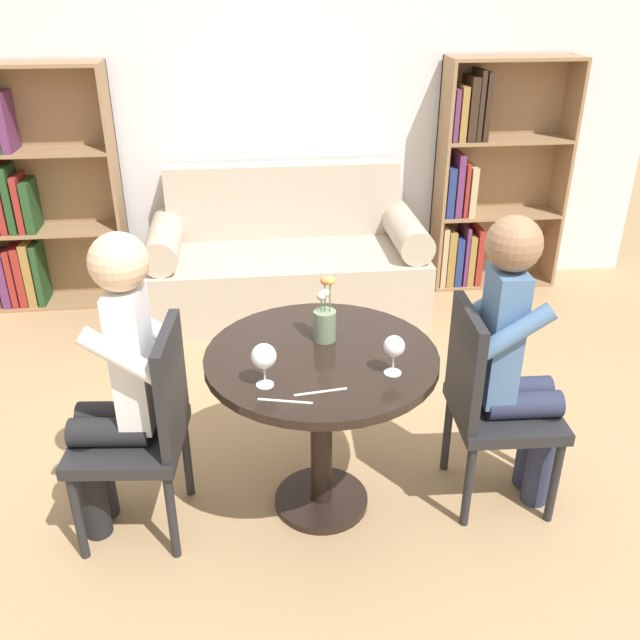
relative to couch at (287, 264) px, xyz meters
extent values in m
plane|color=tan|center=(0.00, -1.97, -0.31)|extent=(16.00, 16.00, 0.00)
cube|color=silver|center=(0.00, 0.42, 1.04)|extent=(5.20, 0.05, 2.70)
cylinder|color=black|center=(0.00, -1.97, 0.41)|extent=(0.90, 0.90, 0.03)
cylinder|color=black|center=(0.00, -1.97, 0.06)|extent=(0.09, 0.09, 0.68)
cylinder|color=black|center=(0.00, -1.97, -0.30)|extent=(0.40, 0.40, 0.03)
cube|color=#B7A893|center=(0.00, -0.05, -0.10)|extent=(1.79, 0.80, 0.42)
cube|color=#B7A893|center=(0.00, 0.27, 0.36)|extent=(1.57, 0.16, 0.50)
cylinder|color=#B7A893|center=(-0.79, -0.05, 0.22)|extent=(0.22, 0.72, 0.22)
cylinder|color=#B7A893|center=(0.79, -0.05, 0.22)|extent=(0.22, 0.72, 0.22)
cube|color=#93704C|center=(-1.52, 0.37, 0.48)|extent=(0.89, 0.02, 1.58)
cube|color=#93704C|center=(-1.08, 0.24, 0.48)|extent=(0.02, 0.28, 1.58)
cube|color=#93704C|center=(-1.52, 0.24, -0.30)|extent=(0.84, 0.28, 0.02)
cube|color=#93704C|center=(-1.52, 0.24, 0.22)|extent=(0.84, 0.28, 0.02)
cube|color=#93704C|center=(-1.52, 0.24, 0.74)|extent=(0.84, 0.28, 0.02)
cube|color=#93704C|center=(-1.52, 0.24, 1.26)|extent=(0.84, 0.28, 0.02)
cube|color=#602D5B|center=(-1.90, 0.23, -0.10)|extent=(0.05, 0.23, 0.37)
cube|color=maroon|center=(-1.84, 0.23, -0.09)|extent=(0.04, 0.23, 0.40)
cube|color=maroon|center=(-1.78, 0.23, -0.08)|extent=(0.05, 0.23, 0.41)
cube|color=olive|center=(-1.72, 0.23, -0.07)|extent=(0.05, 0.23, 0.44)
cube|color=#234723|center=(-1.67, 0.23, -0.07)|extent=(0.04, 0.23, 0.43)
cube|color=maroon|center=(-1.81, 0.23, 0.45)|extent=(0.04, 0.23, 0.44)
cube|color=#234723|center=(-1.75, 0.23, 0.45)|extent=(0.04, 0.23, 0.43)
cube|color=maroon|center=(-1.70, 0.23, 0.41)|extent=(0.04, 0.23, 0.37)
cube|color=#234723|center=(-1.64, 0.23, 0.40)|extent=(0.05, 0.23, 0.33)
cube|color=#602D5B|center=(-1.69, 0.23, 0.93)|extent=(0.05, 0.23, 0.36)
cube|color=#93704C|center=(1.52, 0.37, 0.48)|extent=(0.89, 0.02, 1.58)
cube|color=#93704C|center=(1.08, 0.24, 0.48)|extent=(0.02, 0.28, 1.58)
cube|color=#93704C|center=(1.95, 0.24, 0.48)|extent=(0.02, 0.28, 1.58)
cube|color=#93704C|center=(1.52, 0.24, -0.30)|extent=(0.84, 0.28, 0.02)
cube|color=#93704C|center=(1.52, 0.24, 0.22)|extent=(0.84, 0.28, 0.02)
cube|color=#93704C|center=(1.52, 0.24, 0.74)|extent=(0.84, 0.28, 0.02)
cube|color=#93704C|center=(1.52, 0.24, 1.26)|extent=(0.84, 0.28, 0.02)
cube|color=tan|center=(1.13, 0.23, -0.07)|extent=(0.04, 0.23, 0.44)
cube|color=olive|center=(1.18, 0.23, -0.08)|extent=(0.05, 0.23, 0.41)
cube|color=navy|center=(1.24, 0.23, -0.11)|extent=(0.05, 0.23, 0.36)
cube|color=#602D5B|center=(1.29, 0.23, -0.07)|extent=(0.03, 0.23, 0.44)
cube|color=olive|center=(1.33, 0.23, -0.10)|extent=(0.05, 0.23, 0.37)
cube|color=maroon|center=(1.39, 0.23, -0.08)|extent=(0.04, 0.23, 0.41)
cube|color=navy|center=(1.14, 0.23, 0.40)|extent=(0.05, 0.23, 0.34)
cube|color=#602D5B|center=(1.20, 0.23, 0.45)|extent=(0.04, 0.23, 0.43)
cube|color=maroon|center=(1.24, 0.23, 0.41)|extent=(0.03, 0.23, 0.37)
cube|color=tan|center=(1.29, 0.23, 0.40)|extent=(0.05, 0.23, 0.34)
cube|color=#602D5B|center=(1.13, 0.23, 0.91)|extent=(0.03, 0.23, 0.33)
cube|color=olive|center=(1.17, 0.23, 0.92)|extent=(0.04, 0.23, 0.35)
cube|color=#332319|center=(1.24, 0.23, 0.95)|extent=(0.05, 0.23, 0.40)
cube|color=#332319|center=(1.28, 0.23, 0.97)|extent=(0.03, 0.23, 0.45)
cube|color=#332319|center=(1.33, 0.23, 0.97)|extent=(0.04, 0.23, 0.43)
cylinder|color=#232326|center=(-0.92, -1.81, -0.11)|extent=(0.04, 0.04, 0.40)
cylinder|color=#232326|center=(-0.96, -2.17, -0.11)|extent=(0.04, 0.04, 0.40)
cylinder|color=#232326|center=(-0.56, -1.85, -0.11)|extent=(0.04, 0.04, 0.40)
cylinder|color=#232326|center=(-0.60, -2.20, -0.11)|extent=(0.04, 0.04, 0.40)
cube|color=#232326|center=(-0.76, -2.01, 0.11)|extent=(0.46, 0.46, 0.05)
cube|color=#232326|center=(-0.57, -2.03, 0.36)|extent=(0.08, 0.38, 0.45)
cylinder|color=#232326|center=(0.93, -2.18, -0.11)|extent=(0.04, 0.04, 0.40)
cylinder|color=#232326|center=(0.95, -1.83, -0.11)|extent=(0.04, 0.04, 0.40)
cylinder|color=#232326|center=(0.57, -2.17, -0.11)|extent=(0.04, 0.04, 0.40)
cylinder|color=#232326|center=(0.59, -1.81, -0.11)|extent=(0.04, 0.04, 0.40)
cube|color=#232326|center=(0.76, -2.00, 0.11)|extent=(0.44, 0.44, 0.05)
cube|color=#232326|center=(0.57, -1.99, 0.36)|extent=(0.06, 0.38, 0.45)
cylinder|color=black|center=(-0.91, -1.93, -0.09)|extent=(0.11, 0.11, 0.45)
cylinder|color=black|center=(-0.92, -2.04, -0.09)|extent=(0.11, 0.11, 0.45)
cylinder|color=black|center=(-0.80, -1.94, 0.19)|extent=(0.31, 0.14, 0.11)
cylinder|color=black|center=(-0.82, -2.05, 0.19)|extent=(0.31, 0.14, 0.11)
cube|color=white|center=(-0.70, -2.01, 0.47)|extent=(0.14, 0.21, 0.56)
cylinder|color=white|center=(-0.69, -1.87, 0.56)|extent=(0.29, 0.10, 0.23)
cylinder|color=white|center=(-0.71, -2.14, 0.56)|extent=(0.29, 0.10, 0.23)
sphere|color=beige|center=(-0.70, -2.01, 0.86)|extent=(0.21, 0.21, 0.21)
cylinder|color=#282D47|center=(0.92, -2.06, -0.09)|extent=(0.11, 0.11, 0.45)
cylinder|color=#282D47|center=(0.92, -1.95, -0.09)|extent=(0.11, 0.11, 0.45)
cylinder|color=#282D47|center=(0.81, -2.06, 0.19)|extent=(0.30, 0.12, 0.11)
cylinder|color=#282D47|center=(0.81, -1.95, 0.19)|extent=(0.30, 0.12, 0.11)
cube|color=#4C709E|center=(0.70, -2.00, 0.47)|extent=(0.13, 0.21, 0.56)
cylinder|color=#4C709E|center=(0.69, -2.13, 0.56)|extent=(0.29, 0.08, 0.23)
cylinder|color=#4C709E|center=(0.71, -1.86, 0.56)|extent=(0.29, 0.08, 0.23)
sphere|color=#936B4C|center=(0.70, -2.00, 0.86)|extent=(0.21, 0.21, 0.21)
cylinder|color=white|center=(-0.22, -2.17, 0.43)|extent=(0.06, 0.06, 0.00)
cylinder|color=white|center=(-0.22, -2.17, 0.47)|extent=(0.01, 0.01, 0.08)
sphere|color=white|center=(-0.22, -2.17, 0.55)|extent=(0.09, 0.09, 0.09)
sphere|color=maroon|center=(-0.22, -2.17, 0.54)|extent=(0.06, 0.06, 0.06)
cylinder|color=white|center=(0.24, -2.14, 0.43)|extent=(0.06, 0.06, 0.00)
cylinder|color=white|center=(0.24, -2.14, 0.47)|extent=(0.01, 0.01, 0.08)
sphere|color=white|center=(0.24, -2.14, 0.54)|extent=(0.08, 0.08, 0.08)
cylinder|color=gray|center=(0.03, -1.86, 0.49)|extent=(0.09, 0.09, 0.13)
cylinder|color=#4C7A42|center=(0.01, -1.86, 0.59)|extent=(0.01, 0.01, 0.07)
sphere|color=silver|center=(0.01, -1.86, 0.62)|extent=(0.04, 0.04, 0.04)
cylinder|color=#4C7A42|center=(0.03, -1.86, 0.62)|extent=(0.00, 0.01, 0.13)
sphere|color=#E07F4C|center=(0.03, -1.86, 0.69)|extent=(0.04, 0.04, 0.04)
cylinder|color=#4C7A42|center=(0.05, -1.86, 0.62)|extent=(0.01, 0.01, 0.13)
sphere|color=#EACC4C|center=(0.05, -1.86, 0.68)|extent=(0.04, 0.04, 0.04)
cylinder|color=#4C7A42|center=(0.03, -1.86, 0.59)|extent=(0.00, 0.01, 0.08)
sphere|color=silver|center=(0.03, -1.86, 0.63)|extent=(0.04, 0.04, 0.04)
cube|color=silver|center=(-0.03, -2.24, 0.43)|extent=(0.19, 0.03, 0.00)
cube|color=silver|center=(-0.16, -2.28, 0.43)|extent=(0.19, 0.06, 0.00)
camera|label=1|loc=(-0.26, -4.21, 1.72)|focal=38.00mm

